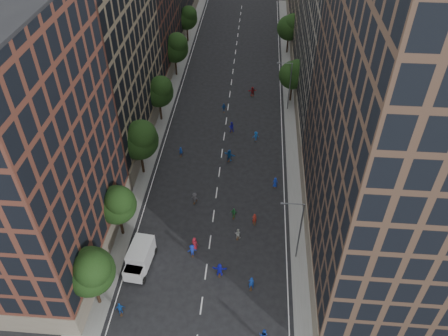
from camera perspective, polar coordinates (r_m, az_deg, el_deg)
name	(u,v)px	position (r m, az deg, el deg)	size (l,w,h in m)	color
ground	(226,123)	(75.19, 0.27, 5.95)	(240.00, 240.00, 0.00)	black
sidewalk_left	(165,97)	(82.98, -7.73, 9.22)	(4.00, 105.00, 0.15)	slate
sidewalk_right	(295,102)	(81.64, 9.20, 8.50)	(4.00, 105.00, 0.15)	slate
bldg_left_a	(18,153)	(48.90, -25.32, 1.79)	(14.00, 22.00, 30.00)	#542B20
bldg_left_b	(89,36)	(66.65, -17.25, 16.13)	(14.00, 26.00, 34.00)	#978363
bldg_left_c	(131,0)	(88.04, -12.02, 20.65)	(14.00, 20.00, 28.00)	#542B20
bldg_right_a	(399,123)	(46.54, 21.92, 5.47)	(14.00, 30.00, 36.00)	#493327
bldg_right_b	(353,23)	(72.28, 16.54, 17.70)	(14.00, 28.00, 33.00)	#6F685B
tree_left_0	(91,271)	(47.28, -17.02, -12.70)	(5.20, 5.20, 8.83)	black
tree_left_1	(117,204)	(53.68, -13.75, -4.54)	(4.80, 4.80, 8.21)	black
tree_left_2	(140,139)	(61.83, -10.97, 3.78)	(5.60, 5.60, 9.45)	black
tree_left_3	(159,91)	(73.47, -8.46, 9.95)	(5.00, 5.00, 8.58)	black
tree_left_4	(175,47)	(87.22, -6.39, 15.44)	(5.40, 5.40, 9.08)	black
tree_left_5	(187,17)	(101.92, -4.82, 19.02)	(4.80, 4.80, 8.33)	black
tree_right_a	(294,74)	(79.16, 9.16, 12.08)	(5.00, 5.00, 8.39)	black
tree_right_b	(290,27)	(97.12, 8.66, 17.80)	(5.20, 5.20, 8.83)	black
streetlamp_near	(298,228)	(50.70, 9.69, -7.76)	(2.64, 0.22, 9.06)	#595B60
streetlamp_far	(289,84)	(76.80, 8.45, 10.82)	(2.64, 0.22, 9.06)	#595B60
cargo_van	(140,258)	(52.92, -10.96, -11.42)	(3.02, 5.52, 2.82)	silver
skater_0	(133,266)	(53.14, -11.82, -12.45)	(0.80, 0.52, 1.64)	#1519AC
skater_1	(251,283)	(50.67, 3.59, -14.78)	(0.68, 0.44, 1.86)	#143BA3
skater_2	(263,336)	(47.41, 5.17, -20.96)	(0.93, 0.72, 1.91)	navy
skater_3	(192,250)	(53.63, -4.20, -10.68)	(1.08, 0.62, 1.67)	#132A9A
skater_4	(120,309)	(50.11, -13.40, -17.44)	(1.03, 0.43, 1.75)	#124193
skater_5	(220,270)	(51.63, -0.58, -13.17)	(1.72, 0.55, 1.86)	#1619B9
skater_6	(195,244)	(54.19, -3.86, -9.83)	(0.88, 0.57, 1.80)	#AD1C2D
skater_7	(254,219)	(57.01, 3.99, -6.65)	(0.62, 0.40, 1.69)	maroon
skater_8	(238,234)	(55.32, 1.81, -8.58)	(0.74, 0.57, 1.52)	silver
skater_9	(195,198)	(59.72, -3.83, -3.94)	(1.08, 0.62, 1.67)	#3D3C41
skater_10	(234,213)	(57.66, 1.30, -5.93)	(0.92, 0.38, 1.58)	#227134
skater_11	(229,156)	(66.34, 0.70, 1.63)	(1.81, 0.58, 1.95)	#124896
skater_12	(275,183)	(62.37, 6.70, -1.91)	(0.77, 0.50, 1.58)	#1532AF
skater_13	(181,152)	(67.76, -5.65, 2.15)	(0.57, 0.37, 1.55)	#133BA1
skater_14	(231,127)	(72.48, 0.97, 5.37)	(0.90, 0.70, 1.86)	#15139D
skater_15	(256,136)	(70.73, 4.17, 4.14)	(1.05, 0.61, 1.63)	#144CA4
skater_16	(224,108)	(77.66, -0.01, 7.87)	(0.91, 0.38, 1.55)	navy
skater_17	(252,92)	(82.38, 3.73, 9.93)	(1.66, 0.53, 1.79)	maroon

